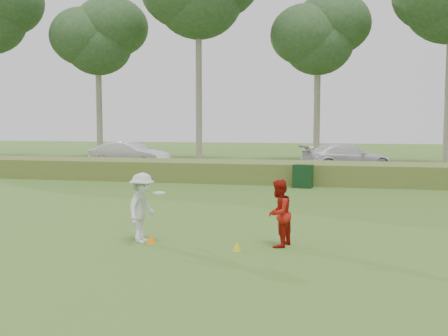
% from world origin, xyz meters
% --- Properties ---
extents(ground, '(120.00, 120.00, 0.00)m').
position_xyz_m(ground, '(0.00, 0.00, 0.00)').
color(ground, '#3A6421').
rests_on(ground, ground).
extents(reed_strip, '(80.00, 3.00, 0.90)m').
position_xyz_m(reed_strip, '(0.00, 12.00, 0.45)').
color(reed_strip, '#546729').
rests_on(reed_strip, ground).
extents(park_road, '(80.00, 6.00, 0.06)m').
position_xyz_m(park_road, '(0.00, 17.00, 0.03)').
color(park_road, '#2D2D2D').
rests_on(park_road, ground).
extents(tree_2, '(6.50, 6.50, 12.00)m').
position_xyz_m(tree_2, '(-14.00, 24.00, 8.97)').
color(tree_2, gray).
rests_on(tree_2, ground).
extents(tree_4, '(6.24, 6.24, 11.50)m').
position_xyz_m(tree_4, '(2.00, 24.50, 8.59)').
color(tree_4, gray).
rests_on(tree_4, ground).
extents(player_white, '(0.85, 1.03, 1.55)m').
position_xyz_m(player_white, '(-0.88, -0.35, 0.77)').
color(player_white, silver).
rests_on(player_white, ground).
extents(player_red, '(0.74, 0.84, 1.44)m').
position_xyz_m(player_red, '(2.10, -0.08, 0.72)').
color(player_red, '#A7170E').
rests_on(player_red, ground).
extents(cone_orange, '(0.20, 0.20, 0.22)m').
position_xyz_m(cone_orange, '(-0.66, -0.41, 0.11)').
color(cone_orange, orange).
rests_on(cone_orange, ground).
extents(cone_yellow, '(0.18, 0.18, 0.20)m').
position_xyz_m(cone_yellow, '(1.30, -0.65, 0.10)').
color(cone_yellow, yellow).
rests_on(cone_yellow, ground).
extents(utility_cabinet, '(0.84, 0.61, 0.96)m').
position_xyz_m(utility_cabinet, '(1.98, 10.06, 0.48)').
color(utility_cabinet, '#103217').
rests_on(utility_cabinet, ground).
extents(car_mid, '(4.85, 2.24, 1.54)m').
position_xyz_m(car_mid, '(-8.36, 16.46, 0.83)').
color(car_mid, silver).
rests_on(car_mid, park_road).
extents(car_right, '(5.45, 3.78, 1.47)m').
position_xyz_m(car_right, '(3.91, 17.72, 0.79)').
color(car_right, silver).
rests_on(car_right, park_road).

